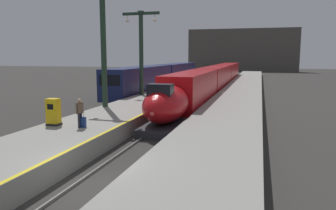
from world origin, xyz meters
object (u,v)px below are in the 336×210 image
(rolling_suitcase, at_px, (82,122))
(ticket_machine_yellow, at_px, (53,113))
(station_column_mid, at_px, (103,32))
(regional_train_adjacent, at_px, (162,76))
(passenger_near_edge, at_px, (80,111))
(highspeed_train_main, at_px, (214,79))
(station_column_far, at_px, (141,45))

(rolling_suitcase, height_order, ticket_machine_yellow, ticket_machine_yellow)
(station_column_mid, bearing_deg, ticket_machine_yellow, -87.32)
(regional_train_adjacent, height_order, station_column_mid, station_column_mid)
(passenger_near_edge, relative_size, ticket_machine_yellow, 1.06)
(passenger_near_edge, height_order, ticket_machine_yellow, passenger_near_edge)
(highspeed_train_main, relative_size, station_column_far, 6.53)
(station_column_mid, relative_size, passenger_near_edge, 5.95)
(passenger_near_edge, xyz_separation_m, ticket_machine_yellow, (-1.85, 0.15, -0.25))
(rolling_suitcase, distance_m, ticket_machine_yellow, 1.98)
(highspeed_train_main, distance_m, ticket_machine_yellow, 29.90)
(highspeed_train_main, relative_size, station_column_mid, 5.61)
(passenger_near_edge, bearing_deg, rolling_suitcase, 50.57)
(station_column_mid, height_order, rolling_suitcase, station_column_mid)
(highspeed_train_main, distance_m, regional_train_adjacent, 8.28)
(station_column_mid, xyz_separation_m, ticket_machine_yellow, (0.35, -7.47, -5.25))
(ticket_machine_yellow, bearing_deg, station_column_mid, 92.68)
(station_column_far, distance_m, rolling_suitcase, 17.02)
(rolling_suitcase, bearing_deg, ticket_machine_yellow, 178.60)
(regional_train_adjacent, xyz_separation_m, rolling_suitcase, (4.48, -31.15, -0.77))
(highspeed_train_main, height_order, ticket_machine_yellow, highspeed_train_main)
(highspeed_train_main, relative_size, rolling_suitcase, 57.48)
(regional_train_adjacent, height_order, ticket_machine_yellow, regional_train_adjacent)
(highspeed_train_main, bearing_deg, regional_train_adjacent, 168.02)
(highspeed_train_main, height_order, station_column_far, station_column_far)
(highspeed_train_main, relative_size, ticket_machine_yellow, 35.28)
(regional_train_adjacent, distance_m, station_column_mid, 24.24)
(regional_train_adjacent, bearing_deg, station_column_mid, -84.68)
(regional_train_adjacent, relative_size, passenger_near_edge, 21.66)
(regional_train_adjacent, height_order, station_column_far, station_column_far)
(highspeed_train_main, xyz_separation_m, passenger_near_edge, (-3.70, -29.53, 0.08))
(station_column_mid, height_order, passenger_near_edge, station_column_mid)
(regional_train_adjacent, distance_m, station_column_far, 15.74)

